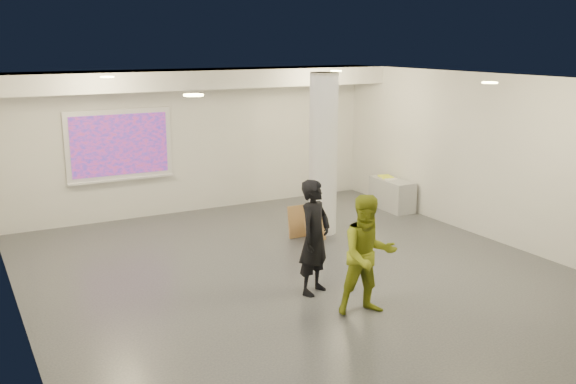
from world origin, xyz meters
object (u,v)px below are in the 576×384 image
column (323,155)px  projection_screen (119,146)px  credenza (392,194)px  man (368,255)px  woman (315,237)px

column → projection_screen: column is taller
credenza → man: bearing=-128.9°
woman → column: bearing=27.5°
woman → man: (0.25, -0.95, -0.02)m
woman → credenza: bearing=11.1°
column → man: bearing=-112.2°
column → woman: (-1.65, -2.48, -0.67)m
column → credenza: 2.62m
projection_screen → woman: bearing=-74.3°
projection_screen → credenza: bearing=-19.6°
projection_screen → woman: 5.38m
column → credenza: size_ratio=2.69×
credenza → man: 5.57m
projection_screen → man: bearing=-74.4°
column → woman: bearing=-123.7°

